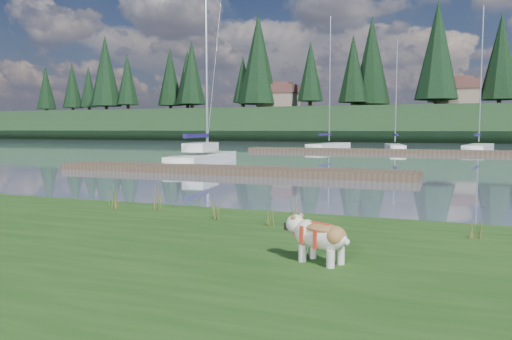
% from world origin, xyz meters
% --- Properties ---
extents(ground, '(200.00, 200.00, 0.00)m').
position_xyz_m(ground, '(0.00, 30.00, 0.00)').
color(ground, gray).
rests_on(ground, ground).
extents(bank, '(60.00, 9.00, 0.35)m').
position_xyz_m(bank, '(0.00, -6.00, 0.17)').
color(bank, '#264C19').
rests_on(bank, ground).
extents(ridge, '(200.00, 20.00, 5.00)m').
position_xyz_m(ridge, '(0.00, 73.00, 2.50)').
color(ridge, '#193219').
rests_on(ridge, ground).
extents(bulldog, '(0.89, 0.58, 0.52)m').
position_xyz_m(bulldog, '(3.53, -4.76, 0.68)').
color(bulldog, silver).
rests_on(bulldog, bank).
extents(sailboat_main, '(2.67, 8.27, 11.77)m').
position_xyz_m(sailboat_main, '(-7.44, 14.12, 0.42)').
color(sailboat_main, white).
rests_on(sailboat_main, ground).
extents(dock_near, '(16.00, 2.00, 0.30)m').
position_xyz_m(dock_near, '(-4.00, 9.00, 0.15)').
color(dock_near, '#4C3D2C').
rests_on(dock_near, ground).
extents(dock_far, '(26.00, 2.20, 0.30)m').
position_xyz_m(dock_far, '(2.00, 30.00, 0.15)').
color(dock_far, '#4C3D2C').
rests_on(dock_far, ground).
extents(sailboat_bg_1, '(2.81, 8.40, 12.27)m').
position_xyz_m(sailboat_bg_1, '(-5.36, 35.98, 0.33)').
color(sailboat_bg_1, white).
rests_on(sailboat_bg_1, ground).
extents(sailboat_bg_2, '(2.46, 6.37, 9.58)m').
position_xyz_m(sailboat_bg_2, '(0.48, 34.53, 0.33)').
color(sailboat_bg_2, white).
rests_on(sailboat_bg_2, ground).
extents(sailboat_bg_3, '(3.11, 8.69, 12.47)m').
position_xyz_m(sailboat_bg_3, '(7.46, 37.61, 0.32)').
color(sailboat_bg_3, white).
rests_on(sailboat_bg_3, ground).
extents(weed_0, '(0.17, 0.14, 0.52)m').
position_xyz_m(weed_0, '(-0.26, -2.16, 0.57)').
color(weed_0, '#475B23').
rests_on(weed_0, bank).
extents(weed_1, '(0.17, 0.14, 0.40)m').
position_xyz_m(weed_1, '(1.19, -2.63, 0.52)').
color(weed_1, '#475B23').
rests_on(weed_1, bank).
extents(weed_2, '(0.17, 0.14, 0.57)m').
position_xyz_m(weed_2, '(2.62, -2.74, 0.59)').
color(weed_2, '#475B23').
rests_on(weed_2, bank).
extents(weed_3, '(0.17, 0.14, 0.50)m').
position_xyz_m(weed_3, '(-1.22, -2.27, 0.56)').
color(weed_3, '#475B23').
rests_on(weed_3, bank).
extents(weed_4, '(0.17, 0.14, 0.42)m').
position_xyz_m(weed_4, '(2.29, -2.85, 0.53)').
color(weed_4, '#475B23').
rests_on(weed_4, bank).
extents(weed_5, '(0.17, 0.14, 0.51)m').
position_xyz_m(weed_5, '(5.28, -2.68, 0.56)').
color(weed_5, '#475B23').
rests_on(weed_5, bank).
extents(mud_lip, '(60.00, 0.50, 0.14)m').
position_xyz_m(mud_lip, '(0.00, -1.60, 0.07)').
color(mud_lip, '#33281C').
rests_on(mud_lip, ground).
extents(conifer_0, '(5.72, 5.72, 14.15)m').
position_xyz_m(conifer_0, '(-55.00, 67.00, 12.64)').
color(conifer_0, '#382619').
rests_on(conifer_0, ridge).
extents(conifer_1, '(4.40, 4.40, 11.30)m').
position_xyz_m(conifer_1, '(-40.00, 71.00, 11.28)').
color(conifer_1, '#382619').
rests_on(conifer_1, ridge).
extents(conifer_2, '(6.60, 6.60, 16.05)m').
position_xyz_m(conifer_2, '(-25.00, 68.00, 13.54)').
color(conifer_2, '#382619').
rests_on(conifer_2, ridge).
extents(conifer_3, '(4.84, 4.84, 12.25)m').
position_xyz_m(conifer_3, '(-10.00, 72.00, 11.74)').
color(conifer_3, '#382619').
rests_on(conifer_3, ridge).
extents(conifer_4, '(6.16, 6.16, 15.10)m').
position_xyz_m(conifer_4, '(3.00, 66.00, 13.09)').
color(conifer_4, '#382619').
rests_on(conifer_4, ridge).
extents(house_0, '(6.30, 5.30, 4.65)m').
position_xyz_m(house_0, '(-22.00, 70.00, 7.31)').
color(house_0, gray).
rests_on(house_0, ridge).
extents(house_1, '(6.30, 5.30, 4.65)m').
position_xyz_m(house_1, '(6.00, 71.00, 7.31)').
color(house_1, gray).
rests_on(house_1, ridge).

